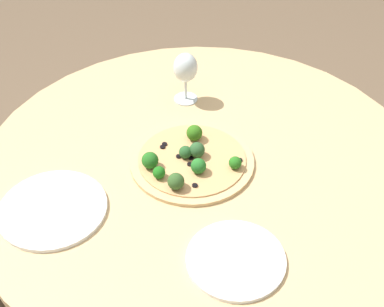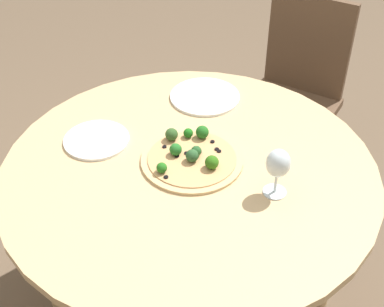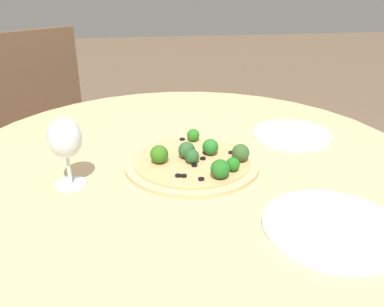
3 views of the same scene
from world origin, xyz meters
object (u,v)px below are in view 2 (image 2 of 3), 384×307
Objects in this scene: pizza at (191,156)px; wine_glass at (278,165)px; chair at (294,92)px; plate_near at (97,140)px; plate_far at (205,97)px.

pizza is 0.30m from wine_glass.
chair is 4.11× the size of plate_near.
plate_near is (-0.57, -0.21, -0.10)m from wine_glass.
chair is 0.93m from pizza.
plate_far is at bearing 126.79° from pizza.
plate_near is at bearing -108.62° from chair.
chair is at bearing 89.06° from plate_far.
plate_near is (-0.29, -0.15, -0.01)m from pizza.
chair reaches higher than plate_far.
wine_glass reaches higher than pizza.
chair is at bearing 103.36° from pizza.
wine_glass reaches higher than plate_far.
chair is at bearing 121.03° from wine_glass.
pizza is 0.33m from plate_near.
pizza is at bearing -167.31° from wine_glass.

